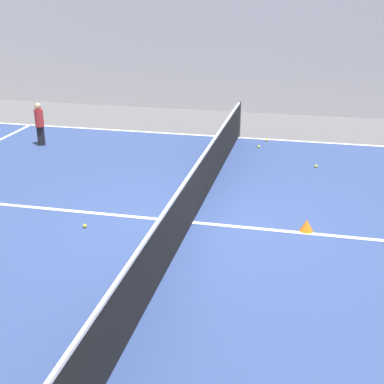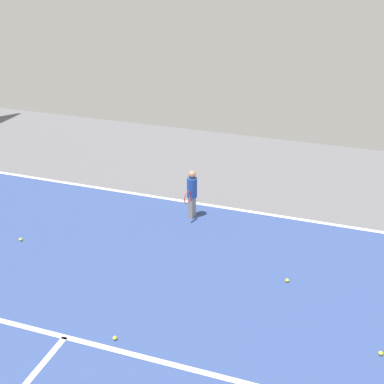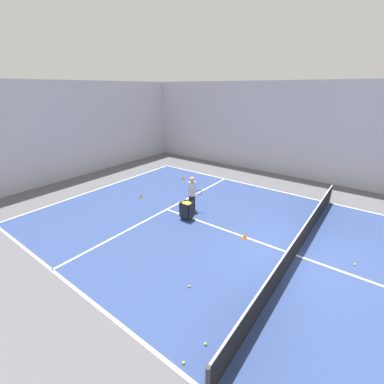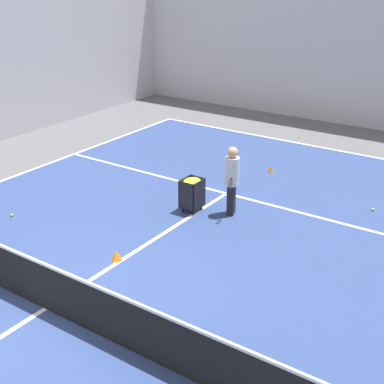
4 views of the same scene
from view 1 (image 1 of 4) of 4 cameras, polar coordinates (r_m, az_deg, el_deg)
name	(u,v)px [view 1 (image 1 of 4)]	position (r m, az deg, el deg)	size (l,w,h in m)	color
ground_plane	(192,223)	(9.69, 0.00, -3.29)	(33.53, 33.53, 0.00)	#5B5B60
court_playing_area	(192,223)	(9.69, 0.00, -3.28)	(11.61, 23.18, 0.00)	navy
line_sideline_left	(238,138)	(15.07, 4.91, 5.81)	(0.10, 23.18, 0.00)	white
line_centre_service	(192,222)	(9.69, 0.00, -3.26)	(0.10, 12.75, 0.00)	white
hall_enclosure_left	(256,16)	(17.77, 6.80, 18.18)	(0.15, 29.83, 6.15)	silver
tennis_net	(192,196)	(9.49, 0.00, -0.46)	(11.91, 0.10, 1.00)	#2D2D33
child_midcourt	(39,121)	(14.71, -15.97, 7.27)	(0.30, 0.30, 1.14)	black
training_cone_0	(307,225)	(9.53, 12.13, -3.51)	(0.24, 0.24, 0.22)	orange
tennis_ball_4	(259,147)	(14.17, 7.14, 4.83)	(0.07, 0.07, 0.07)	yellow
tennis_ball_5	(267,140)	(14.80, 7.97, 5.51)	(0.07, 0.07, 0.07)	yellow
tennis_ball_7	(85,226)	(9.67, -11.36, -3.55)	(0.07, 0.07, 0.07)	yellow
tennis_ball_16	(316,166)	(12.88, 13.08, 2.71)	(0.07, 0.07, 0.07)	yellow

